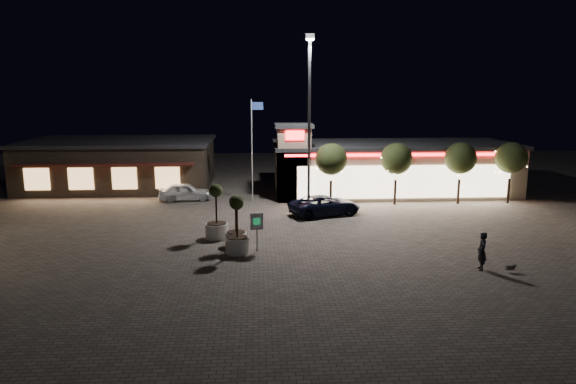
{
  "coord_description": "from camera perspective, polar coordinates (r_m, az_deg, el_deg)",
  "views": [
    {
      "loc": [
        -1.55,
        -27.24,
        8.67
      ],
      "look_at": [
        0.42,
        6.0,
        2.07
      ],
      "focal_mm": 32.0,
      "sensor_mm": 36.0,
      "label": 1
    }
  ],
  "objects": [
    {
      "name": "string_tree_b",
      "position": [
        39.99,
        11.95,
        3.63
      ],
      "size": [
        2.42,
        2.42,
        4.79
      ],
      "color": "#332319",
      "rests_on": "ground"
    },
    {
      "name": "ground",
      "position": [
        28.63,
        -0.13,
        -6.42
      ],
      "size": [
        90.0,
        90.0,
        0.0
      ],
      "primitive_type": "plane",
      "color": "#6C6157",
      "rests_on": "ground"
    },
    {
      "name": "planter_right",
      "position": [
        29.17,
        -5.8,
        -4.28
      ],
      "size": [
        1.2,
        1.2,
        2.94
      ],
      "color": "white",
      "rests_on": "ground"
    },
    {
      "name": "white_sedan",
      "position": [
        41.85,
        -11.34,
        0.03
      ],
      "size": [
        4.36,
        2.13,
        1.43
      ],
      "primitive_type": "imported",
      "rotation": [
        0.0,
        0.0,
        1.68
      ],
      "color": "silver",
      "rests_on": "ground"
    },
    {
      "name": "dog",
      "position": [
        27.35,
        23.59,
        -7.62
      ],
      "size": [
        0.54,
        0.22,
        0.29
      ],
      "color": "#59514C",
      "rests_on": "ground"
    },
    {
      "name": "planter_mid",
      "position": [
        27.91,
        -5.67,
        -4.85
      ],
      "size": [
        1.29,
        1.29,
        3.17
      ],
      "color": "white",
      "rests_on": "ground"
    },
    {
      "name": "valet_sign",
      "position": [
        28.03,
        -3.49,
        -3.63
      ],
      "size": [
        0.71,
        0.12,
        2.14
      ],
      "color": "gray",
      "rests_on": "ground"
    },
    {
      "name": "restaurant_building",
      "position": [
        49.26,
        -18.03,
        3.06
      ],
      "size": [
        16.4,
        11.0,
        4.3
      ],
      "color": "#382D23",
      "rests_on": "ground"
    },
    {
      "name": "pedestrian",
      "position": [
        26.98,
        20.74,
        -6.18
      ],
      "size": [
        0.54,
        0.75,
        1.89
      ],
      "primitive_type": "imported",
      "rotation": [
        0.0,
        0.0,
        -1.71
      ],
      "color": "black",
      "rests_on": "ground"
    },
    {
      "name": "string_tree_d",
      "position": [
        43.25,
        23.55,
        3.49
      ],
      "size": [
        2.42,
        2.42,
        4.79
      ],
      "color": "#332319",
      "rests_on": "ground"
    },
    {
      "name": "retail_building",
      "position": [
        44.92,
        10.9,
        2.74
      ],
      "size": [
        20.4,
        8.4,
        6.1
      ],
      "color": "tan",
      "rests_on": "ground"
    },
    {
      "name": "floodlight_pole",
      "position": [
        35.45,
        2.38,
        8.53
      ],
      "size": [
        0.6,
        0.4,
        12.38
      ],
      "color": "gray",
      "rests_on": "ground"
    },
    {
      "name": "pickup_truck",
      "position": [
        36.38,
        4.14,
        -1.46
      ],
      "size": [
        5.61,
        3.92,
        1.42
      ],
      "primitive_type": "imported",
      "rotation": [
        0.0,
        0.0,
        1.91
      ],
      "color": "black",
      "rests_on": "ground"
    },
    {
      "name": "string_tree_a",
      "position": [
        38.97,
        4.83,
        3.64
      ],
      "size": [
        2.42,
        2.42,
        4.79
      ],
      "color": "#332319",
      "rests_on": "ground"
    },
    {
      "name": "planter_left",
      "position": [
        30.8,
        -7.94,
        -3.29
      ],
      "size": [
        1.34,
        1.34,
        3.3
      ],
      "color": "white",
      "rests_on": "ground"
    },
    {
      "name": "string_tree_c",
      "position": [
        41.59,
        18.62,
        3.57
      ],
      "size": [
        2.42,
        2.42,
        4.79
      ],
      "color": "#332319",
      "rests_on": "ground"
    },
    {
      "name": "flagpole",
      "position": [
        40.43,
        -3.9,
        5.61
      ],
      "size": [
        0.95,
        0.1,
        8.0
      ],
      "color": "white",
      "rests_on": "ground"
    }
  ]
}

